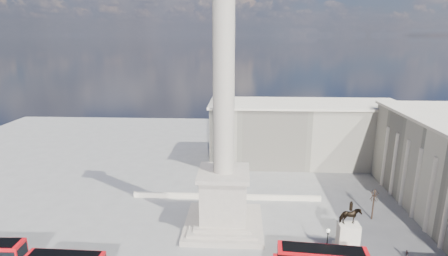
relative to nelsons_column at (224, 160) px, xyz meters
name	(u,v)px	position (x,y,z in m)	size (l,w,h in m)	color
ground	(222,241)	(0.00, -5.00, -12.92)	(180.00, 180.00, 0.00)	gray
nelsons_column	(224,160)	(0.00, 0.00, 0.00)	(14.00, 14.00, 49.85)	#A99C8D
balustrade_wall	(226,197)	(0.00, 11.00, -12.37)	(40.00, 0.60, 1.10)	beige
building_northeast	(304,133)	(20.00, 35.00, -4.59)	(51.00, 17.00, 16.60)	beige
victorian_lamp	(327,245)	(15.83, -11.17, -9.08)	(0.56, 0.56, 6.52)	black
equestrian_statue	(348,233)	(20.52, -6.06, -9.94)	(4.11, 3.08, 8.52)	beige
bare_tree_mid	(374,195)	(28.03, 3.90, -7.87)	(1.69, 1.69, 6.41)	#332319
bare_tree_far	(427,174)	(41.68, 12.20, -6.92)	(1.86, 1.86, 7.61)	#332319
pedestrian_walking	(331,256)	(17.13, -9.45, -12.05)	(0.63, 0.41, 1.73)	#2A2425
pedestrian_standing	(406,255)	(28.82, -8.60, -12.08)	(0.81, 0.63, 1.67)	#2A2425
pedestrian_crossing	(327,247)	(16.97, -6.99, -12.11)	(0.94, 0.39, 1.61)	#2A2425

